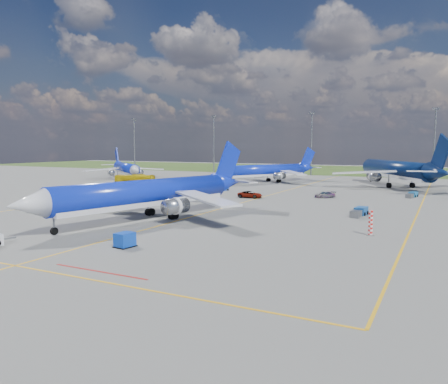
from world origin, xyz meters
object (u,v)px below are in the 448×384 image
at_px(warning_post, 371,223).
at_px(bg_jet_n, 395,187).
at_px(service_car_c, 325,195).
at_px(baggage_tug_w, 359,212).
at_px(bg_jet_nw, 126,179).
at_px(uld_container, 125,240).
at_px(service_car_a, 173,200).
at_px(baggage_tug_e, 412,195).
at_px(main_airliner, 147,220).
at_px(service_car_b, 250,194).
at_px(apron_bus, 135,180).
at_px(bg_jet_nnw, 267,182).
at_px(baggage_tug_c, 221,189).

xyz_separation_m(warning_post, bg_jet_n, (-4.02, 68.06, -1.50)).
relative_size(service_car_c, baggage_tug_w, 0.80).
xyz_separation_m(bg_jet_nw, uld_container, (62.19, -75.45, 0.75)).
bearing_deg(service_car_c, service_car_a, -89.75).
distance_m(service_car_a, baggage_tug_e, 49.29).
xyz_separation_m(service_car_c, baggage_tug_w, (10.39, -20.54, -0.07)).
height_order(uld_container, service_car_c, uld_container).
height_order(main_airliner, service_car_b, main_airliner).
bearing_deg(apron_bus, warning_post, -135.78).
bearing_deg(warning_post, uld_container, -141.02).
distance_m(bg_jet_nnw, uld_container, 84.82).
height_order(apron_bus, service_car_c, apron_bus).
relative_size(uld_container, baggage_tug_e, 0.39).
xyz_separation_m(bg_jet_n, service_car_c, (-10.18, -32.88, 0.63)).
xyz_separation_m(service_car_b, baggage_tug_w, (23.93, -13.37, -0.14)).
xyz_separation_m(bg_jet_nw, service_car_a, (47.26, -44.07, 0.72)).
height_order(warning_post, main_airliner, main_airliner).
height_order(service_car_b, baggage_tug_e, service_car_b).
distance_m(apron_bus, baggage_tug_e, 68.13).
xyz_separation_m(service_car_a, baggage_tug_c, (-2.33, 23.97, -0.25)).
bearing_deg(bg_jet_n, uld_container, 48.20).
bearing_deg(main_airliner, baggage_tug_w, 47.36).
height_order(service_car_c, baggage_tug_w, service_car_c).
relative_size(warning_post, uld_container, 1.59).
distance_m(apron_bus, baggage_tug_c, 27.12).
xyz_separation_m(bg_jet_nw, baggage_tug_c, (44.93, -20.10, 0.47)).
bearing_deg(baggage_tug_c, uld_container, -54.13).
xyz_separation_m(bg_jet_nnw, uld_container, (16.62, -83.17, 0.75)).
xyz_separation_m(main_airliner, uld_container, (8.31, -14.76, 0.75)).
distance_m(apron_bus, service_car_a, 39.26).
height_order(apron_bus, baggage_tug_e, apron_bus).
relative_size(bg_jet_n, baggage_tug_w, 8.99).
relative_size(warning_post, bg_jet_n, 0.06).
bearing_deg(baggage_tug_w, warning_post, -69.96).
relative_size(bg_jet_nnw, service_car_c, 8.67).
xyz_separation_m(service_car_b, baggage_tug_c, (-11.57, 9.48, -0.23)).
height_order(service_car_b, baggage_tug_c, service_car_b).
relative_size(main_airliner, apron_bus, 3.89).
bearing_deg(service_car_c, warning_post, -21.31).
height_order(bg_jet_nnw, uld_container, bg_jet_nnw).
height_order(bg_jet_nw, uld_container, bg_jet_nw).
bearing_deg(bg_jet_n, baggage_tug_c, 10.96).
bearing_deg(apron_bus, baggage_tug_c, -109.40).
bearing_deg(apron_bus, service_car_c, -109.78).
distance_m(bg_jet_nw, service_car_c, 73.55).
height_order(warning_post, baggage_tug_c, warning_post).
bearing_deg(bg_jet_nw, bg_jet_n, -43.29).
bearing_deg(warning_post, apron_bus, 149.17).
relative_size(bg_jet_nnw, apron_bus, 3.49).
distance_m(uld_container, service_car_a, 34.75).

